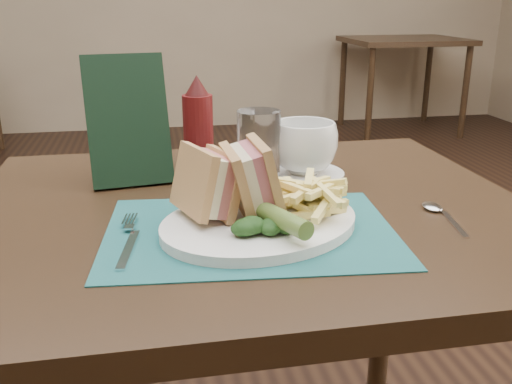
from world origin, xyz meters
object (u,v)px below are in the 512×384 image
drinking_glass (259,147)px  check_presenter (128,120)px  placemat (250,231)px  sandwich_half_b (238,179)px  coffee_cup (304,147)px  table_bg_right (401,85)px  saucer (304,174)px  ketchup_bottle (198,126)px  sandwich_half_a (194,184)px  plate (260,223)px

drinking_glass → check_presenter: check_presenter is taller
placemat → sandwich_half_b: size_ratio=3.79×
sandwich_half_b → coffee_cup: 0.26m
table_bg_right → saucer: bearing=-117.3°
placemat → saucer: size_ratio=2.75×
table_bg_right → placemat: placemat is taller
coffee_cup → check_presenter: (-0.31, 0.03, 0.06)m
ketchup_bottle → drinking_glass: bearing=-32.1°
table_bg_right → check_presenter: check_presenter is taller
sandwich_half_a → check_presenter: 0.27m
placemat → coffee_cup: 0.28m
table_bg_right → drinking_glass: size_ratio=6.92×
table_bg_right → plate: (-1.88, -3.62, 0.38)m
sandwich_half_b → table_bg_right: bearing=59.7°
saucer → drinking_glass: (-0.09, -0.01, 0.06)m
plate → placemat: bearing=179.1°
saucer → coffee_cup: (0.00, 0.00, 0.05)m
check_presenter → sandwich_half_a: bearing=-77.2°
plate → saucer: (0.13, 0.23, -0.00)m
table_bg_right → plate: plate is taller
sandwich_half_b → saucer: size_ratio=0.72×
table_bg_right → placemat: bearing=-117.6°
plate → sandwich_half_b: (-0.03, 0.02, 0.06)m
placemat → sandwich_half_a: (-0.08, 0.02, 0.07)m
placemat → coffee_cup: (0.14, 0.24, 0.06)m
saucer → coffee_cup: size_ratio=1.25×
table_bg_right → sandwich_half_a: sandwich_half_a is taller
table_bg_right → drinking_glass: 3.88m
saucer → table_bg_right: bearing=62.7°
saucer → drinking_glass: size_ratio=1.15×
sandwich_half_b → sandwich_half_a: bearing=-176.1°
table_bg_right → sandwich_half_a: (-1.97, -3.60, 0.44)m
ketchup_bottle → sandwich_half_a: bearing=-96.6°
coffee_cup → check_presenter: bearing=174.1°
placemat → plate: plate is taller
drinking_glass → check_presenter: size_ratio=0.56×
placemat → check_presenter: size_ratio=1.78×
drinking_glass → sandwich_half_b: bearing=-109.2°
table_bg_right → placemat: 4.10m
sandwich_half_b → saucer: bearing=50.7°
plate → ketchup_bottle: bearing=77.0°
placemat → drinking_glass: size_ratio=3.17×
plate → coffee_cup: coffee_cup is taller
drinking_glass → sandwich_half_a: bearing=-122.9°
table_bg_right → sandwich_half_b: bearing=-118.0°
sandwich_half_a → coffee_cup: 0.31m
drinking_glass → plate: bearing=-100.5°
sandwich_half_b → ketchup_bottle: (-0.03, 0.26, 0.02)m
drinking_glass → ketchup_bottle: size_ratio=0.70×
sandwich_half_a → coffee_cup: size_ratio=0.86×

